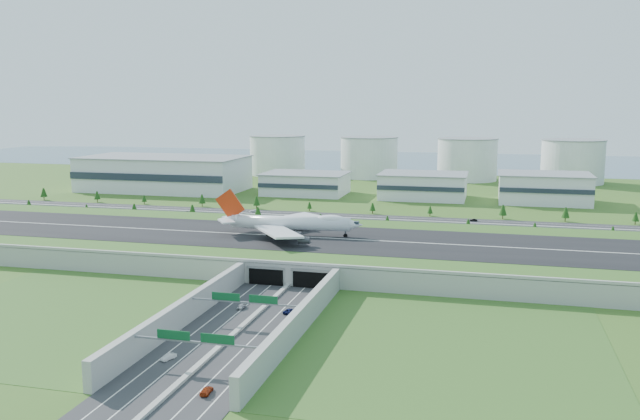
% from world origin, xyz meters
% --- Properties ---
extents(ground, '(1200.00, 1200.00, 0.00)m').
position_xyz_m(ground, '(0.00, 0.00, 0.00)').
color(ground, '#2E4716').
rests_on(ground, ground).
extents(airfield_deck, '(520.00, 100.00, 9.20)m').
position_xyz_m(airfield_deck, '(0.00, -0.09, 4.12)').
color(airfield_deck, '#979792').
rests_on(airfield_deck, ground).
extents(underpass_road, '(38.80, 120.40, 8.00)m').
position_xyz_m(underpass_road, '(0.00, -99.42, 3.43)').
color(underpass_road, '#28282B').
rests_on(underpass_road, ground).
extents(sign_gantry_near, '(38.70, 0.70, 9.80)m').
position_xyz_m(sign_gantry_near, '(0.00, -95.04, 6.95)').
color(sign_gantry_near, gray).
rests_on(sign_gantry_near, ground).
extents(sign_gantry_far, '(38.70, 0.70, 9.80)m').
position_xyz_m(sign_gantry_far, '(0.00, -130.04, 6.95)').
color(sign_gantry_far, gray).
rests_on(sign_gantry_far, ground).
extents(north_expressway, '(560.00, 36.00, 0.12)m').
position_xyz_m(north_expressway, '(0.00, 95.00, 0.06)').
color(north_expressway, '#28282B').
rests_on(north_expressway, ground).
extents(tree_row, '(502.86, 48.68, 8.50)m').
position_xyz_m(tree_row, '(-2.07, 95.79, 4.68)').
color(tree_row, '#3D2819').
rests_on(tree_row, ground).
extents(hangar_west, '(120.00, 60.00, 25.00)m').
position_xyz_m(hangar_west, '(-170.00, 185.00, 12.50)').
color(hangar_west, silver).
rests_on(hangar_west, ground).
extents(hangar_mid_a, '(58.00, 42.00, 15.00)m').
position_xyz_m(hangar_mid_a, '(-60.00, 190.00, 7.50)').
color(hangar_mid_a, silver).
rests_on(hangar_mid_a, ground).
extents(hangar_mid_b, '(58.00, 42.00, 17.00)m').
position_xyz_m(hangar_mid_b, '(25.00, 190.00, 8.50)').
color(hangar_mid_b, silver).
rests_on(hangar_mid_b, ground).
extents(hangar_mid_c, '(58.00, 42.00, 19.00)m').
position_xyz_m(hangar_mid_c, '(105.00, 190.00, 9.50)').
color(hangar_mid_c, silver).
rests_on(hangar_mid_c, ground).
extents(fuel_tank_a, '(50.00, 50.00, 35.00)m').
position_xyz_m(fuel_tank_a, '(-120.00, 310.00, 17.50)').
color(fuel_tank_a, silver).
rests_on(fuel_tank_a, ground).
extents(fuel_tank_b, '(50.00, 50.00, 35.00)m').
position_xyz_m(fuel_tank_b, '(-35.00, 310.00, 17.50)').
color(fuel_tank_b, silver).
rests_on(fuel_tank_b, ground).
extents(fuel_tank_c, '(50.00, 50.00, 35.00)m').
position_xyz_m(fuel_tank_c, '(50.00, 310.00, 17.50)').
color(fuel_tank_c, silver).
rests_on(fuel_tank_c, ground).
extents(fuel_tank_d, '(50.00, 50.00, 35.00)m').
position_xyz_m(fuel_tank_d, '(135.00, 310.00, 17.50)').
color(fuel_tank_d, silver).
rests_on(fuel_tank_d, ground).
extents(bay_water, '(1200.00, 260.00, 0.06)m').
position_xyz_m(bay_water, '(0.00, 480.00, 0.03)').
color(bay_water, '#3C5C73').
rests_on(bay_water, ground).
extents(boeing_747, '(66.71, 62.82, 20.63)m').
position_xyz_m(boeing_747, '(-15.35, 2.31, 13.86)').
color(boeing_747, white).
rests_on(boeing_747, airfield_deck).
extents(car_0, '(1.94, 4.63, 1.56)m').
position_xyz_m(car_0, '(-6.93, -79.93, 0.90)').
color(car_0, '#B0B0B5').
rests_on(car_0, ground).
extents(car_1, '(3.13, 4.88, 1.52)m').
position_xyz_m(car_1, '(-9.69, -126.17, 0.88)').
color(car_1, silver).
rests_on(car_1, ground).
extents(car_2, '(3.40, 5.54, 1.43)m').
position_xyz_m(car_2, '(9.67, -80.57, 0.84)').
color(car_2, '#0D1341').
rests_on(car_2, ground).
extents(car_3, '(2.50, 5.32, 1.50)m').
position_xyz_m(car_3, '(8.49, -143.06, 0.87)').
color(car_3, '#942C0D').
rests_on(car_3, ground).
extents(car_4, '(4.59, 2.10, 1.53)m').
position_xyz_m(car_4, '(-105.35, 89.43, 0.88)').
color(car_4, '#545559').
rests_on(car_4, ground).
extents(car_5, '(4.54, 2.21, 1.43)m').
position_xyz_m(car_5, '(61.82, 104.90, 0.84)').
color(car_5, black).
rests_on(car_5, ground).
extents(car_6, '(5.85, 3.31, 1.54)m').
position_xyz_m(car_6, '(139.05, 86.96, 0.89)').
color(car_6, '#AEB0B3').
rests_on(car_6, ground).
extents(car_7, '(6.11, 3.88, 1.65)m').
position_xyz_m(car_7, '(-68.76, 104.02, 0.94)').
color(car_7, white).
rests_on(car_7, ground).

